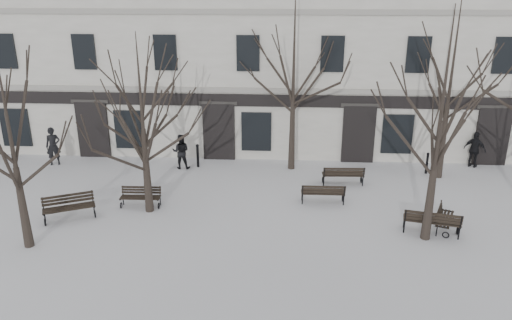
# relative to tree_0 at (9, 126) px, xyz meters

# --- Properties ---
(ground) EXTENTS (100.00, 100.00, 0.00)m
(ground) POSITION_rel_tree_0_xyz_m (8.96, 1.31, -4.33)
(ground) COLOR silver
(ground) RESTS_ON ground
(building) EXTENTS (40.40, 10.20, 11.40)m
(building) POSITION_rel_tree_0_xyz_m (8.96, 14.27, 1.19)
(building) COLOR silver
(building) RESTS_ON ground
(tree_0) EXTENTS (4.85, 4.85, 6.92)m
(tree_0) POSITION_rel_tree_0_xyz_m (0.00, 0.00, 0.00)
(tree_0) COLOR black
(tree_0) RESTS_ON ground
(tree_1) EXTENTS (4.60, 4.60, 6.57)m
(tree_1) POSITION_rel_tree_0_xyz_m (3.46, 3.00, -0.22)
(tree_1) COLOR black
(tree_1) RESTS_ON ground
(tree_2) EXTENTS (5.63, 5.63, 8.05)m
(tree_2) POSITION_rel_tree_0_xyz_m (13.89, 1.38, 0.71)
(tree_2) COLOR black
(tree_2) RESTS_ON ground
(tree_4) EXTENTS (4.78, 4.78, 6.83)m
(tree_4) POSITION_rel_tree_0_xyz_m (2.91, 4.81, -0.06)
(tree_4) COLOR black
(tree_4) RESTS_ON ground
(tree_5) EXTENTS (6.00, 6.00, 8.57)m
(tree_5) POSITION_rel_tree_0_xyz_m (9.14, 8.12, 1.03)
(tree_5) COLOR black
(tree_5) RESTS_ON ground
(tree_6) EXTENTS (5.87, 5.87, 8.39)m
(tree_6) POSITION_rel_tree_0_xyz_m (16.01, 7.39, 0.92)
(tree_6) COLOR black
(tree_6) RESTS_ON ground
(bench_0) EXTENTS (1.99, 1.42, 0.96)m
(bench_0) POSITION_rel_tree_0_xyz_m (0.57, 2.13, -3.80)
(bench_0) COLOR black
(bench_0) RESTS_ON ground
(bench_1) EXTENTS (1.79, 0.66, 0.90)m
(bench_1) POSITION_rel_tree_0_xyz_m (10.41, 4.12, -3.84)
(bench_1) COLOR black
(bench_1) RESTS_ON ground
(bench_2) EXTENTS (2.07, 1.12, 1.00)m
(bench_2) POSITION_rel_tree_0_xyz_m (14.16, 1.68, -3.78)
(bench_2) COLOR black
(bench_2) RESTS_ON ground
(bench_3) EXTENTS (1.63, 0.64, 0.81)m
(bench_3) POSITION_rel_tree_0_xyz_m (3.00, 3.41, -3.88)
(bench_3) COLOR black
(bench_3) RESTS_ON ground
(bench_4) EXTENTS (1.87, 0.75, 0.93)m
(bench_4) POSITION_rel_tree_0_xyz_m (11.44, 6.15, -3.82)
(bench_4) COLOR black
(bench_4) RESTS_ON ground
(bench_5) EXTENTS (1.14, 1.66, 0.80)m
(bench_5) POSITION_rel_tree_0_xyz_m (14.72, 2.21, -3.89)
(bench_5) COLOR black
(bench_5) RESTS_ON ground
(bollard_a) EXTENTS (0.15, 0.15, 1.18)m
(bollard_a) POSITION_rel_tree_0_xyz_m (4.55, 8.04, -3.69)
(bollard_a) COLOR black
(bollard_a) RESTS_ON ground
(bollard_b) EXTENTS (0.14, 0.14, 1.06)m
(bollard_b) POSITION_rel_tree_0_xyz_m (15.55, 7.80, -3.76)
(bollard_b) COLOR black
(bollard_b) RESTS_ON ground
(pedestrian_a) EXTENTS (0.81, 0.66, 1.90)m
(pedestrian_a) POSITION_rel_tree_0_xyz_m (-2.64, 7.97, -4.33)
(pedestrian_a) COLOR black
(pedestrian_a) RESTS_ON ground
(pedestrian_b) EXTENTS (0.87, 0.69, 1.73)m
(pedestrian_b) POSITION_rel_tree_0_xyz_m (3.78, 7.82, -4.33)
(pedestrian_b) COLOR black
(pedestrian_b) RESTS_ON ground
(pedestrian_c) EXTENTS (1.10, 0.98, 1.79)m
(pedestrian_c) POSITION_rel_tree_0_xyz_m (18.08, 8.86, -4.33)
(pedestrian_c) COLOR black
(pedestrian_c) RESTS_ON ground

